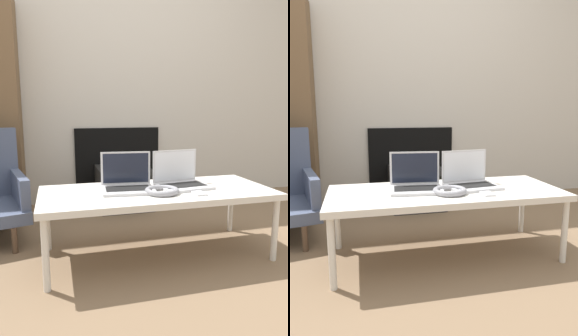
% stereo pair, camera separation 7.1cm
% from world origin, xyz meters
% --- Properties ---
extents(ground_plane, '(14.00, 14.00, 0.00)m').
position_xyz_m(ground_plane, '(0.00, 0.00, 0.00)').
color(ground_plane, '#7A6047').
extents(wall_back, '(7.00, 0.08, 2.60)m').
position_xyz_m(wall_back, '(0.00, 1.71, 1.29)').
color(wall_back, beige).
rests_on(wall_back, ground_plane).
extents(table, '(1.37, 0.58, 0.41)m').
position_xyz_m(table, '(0.00, 0.35, 0.38)').
color(table, silver).
rests_on(table, ground_plane).
extents(laptop_left, '(0.33, 0.27, 0.22)m').
position_xyz_m(laptop_left, '(-0.17, 0.40, 0.46)').
color(laptop_left, silver).
rests_on(laptop_left, table).
extents(laptop_right, '(0.33, 0.28, 0.22)m').
position_xyz_m(laptop_right, '(0.17, 0.40, 0.46)').
color(laptop_right, silver).
rests_on(laptop_right, table).
extents(headphones, '(0.20, 0.20, 0.03)m').
position_xyz_m(headphones, '(-0.00, 0.26, 0.43)').
color(headphones, gray).
rests_on(headphones, table).
extents(phone, '(0.07, 0.12, 0.01)m').
position_xyz_m(phone, '(0.20, 0.20, 0.41)').
color(phone, silver).
rests_on(phone, table).
extents(tv, '(0.47, 0.50, 0.36)m').
position_xyz_m(tv, '(0.01, 1.41, 0.18)').
color(tv, black).
rests_on(tv, ground_plane).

